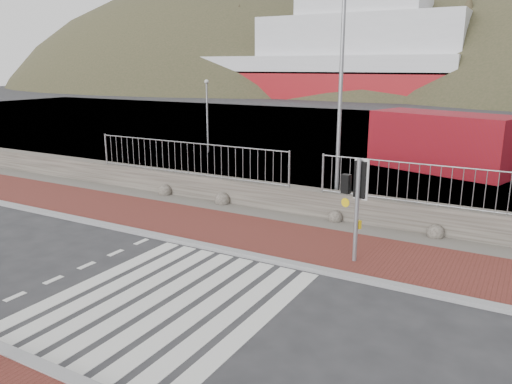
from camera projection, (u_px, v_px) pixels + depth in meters
The scene contains 14 objects.
ground at pixel (168, 300), 10.65m from camera, with size 220.00×220.00×0.00m, color #28282B.
sidewalk_far at pixel (267, 237), 14.44m from camera, with size 40.00×3.00×0.08m, color maroon.
kerb_near at pixel (49, 371), 8.11m from camera, with size 40.00×0.25×0.12m, color gray.
kerb_far at pixel (240, 254), 13.17m from camera, with size 40.00×0.25×0.12m, color gray.
zebra_crossing at pixel (168, 300), 10.65m from camera, with size 4.62×5.60×0.01m.
gravel_strip at pixel (296, 220), 16.13m from camera, with size 40.00×1.50×0.06m, color #59544C.
stone_wall at pixel (307, 202), 16.70m from camera, with size 40.00×0.60×0.90m, color #4A443C.
railing at pixel (306, 162), 16.24m from camera, with size 18.07×0.07×1.22m.
quay at pixel (428, 139), 34.20m from camera, with size 120.00×40.00×0.50m, color #4C4C4F.
water at pixel (483, 105), 63.73m from camera, with size 220.00×50.00×0.05m, color #3F4C54.
ferry at pixel (320, 62), 78.38m from camera, with size 50.00×16.00×20.00m.
traffic_signal_far at pixel (357, 189), 12.19m from camera, with size 0.66×0.33×2.70m.
streetlight at pixel (345, 87), 16.06m from camera, with size 1.58×0.46×7.49m.
shipping_container at pixel (443, 142), 23.61m from camera, with size 6.51×2.71×2.71m, color maroon.
Camera 1 is at (6.44, -7.56, 4.87)m, focal length 35.00 mm.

